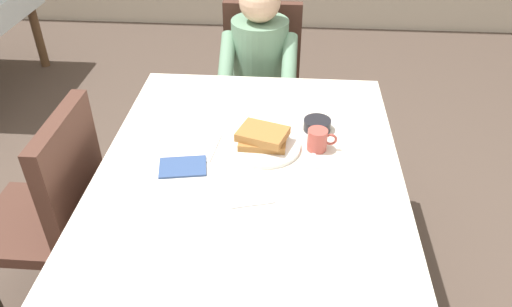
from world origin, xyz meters
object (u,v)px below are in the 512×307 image
Objects in this scene: cup_coffee at (318,140)px; knife_right_of_plate at (314,153)px; diner_person at (259,67)px; chair_left_side at (55,205)px; plate_breakfast at (264,146)px; bowl_butter at (317,125)px; chair_diner at (261,77)px; breakfast_stack at (263,137)px; fork_left_of_plate at (214,148)px; dining_table_main at (249,191)px; spoon_near_edge at (252,204)px.

cup_coffee reaches higher than knife_right_of_plate.
diner_person is 0.90m from cup_coffee.
chair_left_side is 0.86m from plate_breakfast.
bowl_butter is (0.00, 0.14, -0.02)m from cup_coffee.
plate_breakfast is (0.08, -1.01, 0.22)m from chair_diner.
breakfast_stack is (0.07, -0.85, 0.12)m from diner_person.
chair_diner is 5.17× the size of fork_left_of_plate.
chair_left_side is at bearing 180.00° from dining_table_main.
chair_diner reaches higher than plate_breakfast.
breakfast_stack is 0.26m from bowl_butter.
plate_breakfast is at bearing -144.47° from bowl_butter.
knife_right_of_plate is (0.19, -0.02, -0.01)m from plate_breakfast.
breakfast_stack is 0.34m from spoon_near_edge.
fork_left_of_plate is 0.90× the size of knife_right_of_plate.
plate_breakfast is 2.48× the size of cup_coffee.
cup_coffee is 0.41m from spoon_near_edge.
spoon_near_edge is (-0.21, -0.31, 0.00)m from knife_right_of_plate.
cup_coffee is 1.03× the size of bowl_butter.
fork_left_of_plate is (-0.11, -0.88, 0.07)m from diner_person.
diner_person is 7.47× the size of spoon_near_edge.
spoon_near_edge is (0.17, -0.31, 0.00)m from fork_left_of_plate.
spoon_near_edge is at bearing -92.95° from plate_breakfast.
chair_diner and chair_left_side have the same top height.
chair_left_side is (-0.77, 0.00, -0.12)m from dining_table_main.
spoon_near_edge reaches higher than dining_table_main.
bowl_butter reaches higher than dining_table_main.
breakfast_stack is 0.21m from cup_coffee.
chair_left_side is 1.06m from cup_coffee.
diner_person reaches higher than knife_right_of_plate.
fork_left_of_plate is 1.20× the size of spoon_near_edge.
knife_right_of_plate is (-0.01, -0.03, -0.04)m from cup_coffee.
chair_diner reaches higher than cup_coffee.
chair_diner is at bearing 8.34° from knife_right_of_plate.
dining_table_main is 0.41m from bowl_butter.
plate_breakfast is (0.08, -0.86, 0.08)m from diner_person.
breakfast_stack is at bearing 127.68° from plate_breakfast.
diner_person is 0.87m from plate_breakfast.
fork_left_of_plate is at bearing 82.75° from diner_person.
plate_breakfast is at bearing 94.41° from chair_diner.
chair_diner is at bearing 0.00° from fork_left_of_plate.
diner_person is at bearing 94.89° from breakfast_stack.
cup_coffee is at bearing 108.37° from diner_person.
plate_breakfast is 1.56× the size of fork_left_of_plate.
diner_person is at bearing 90.00° from chair_diner.
diner_person is at bearing 111.80° from bowl_butter.
breakfast_stack is at bearing -179.62° from cup_coffee.
spoon_near_edge is (0.06, -1.35, 0.21)m from chair_diner.
dining_table_main is 0.21m from breakfast_stack.
diner_person is at bearing 108.37° from cup_coffee.
chair_diner is 4.65× the size of knife_right_of_plate.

